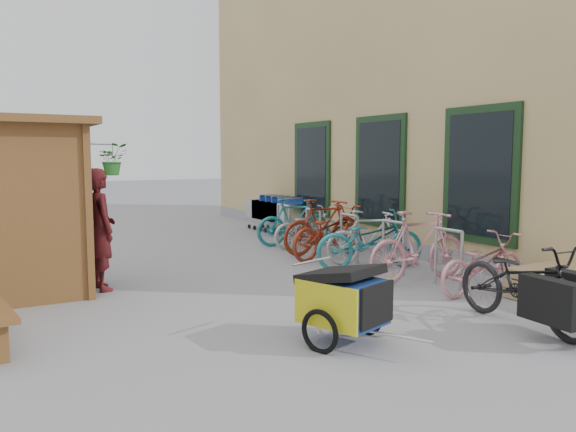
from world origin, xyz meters
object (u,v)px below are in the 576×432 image
kiosk (0,182)px  bike_5 (323,226)px  child_trailer (344,298)px  bike_2 (370,240)px  bike_7 (294,222)px  person_kiosk (100,229)px  bike_1 (419,246)px  bike_4 (329,232)px  cargo_bike (527,284)px  bike_0 (482,264)px  pallet_stack (568,287)px  bike_6 (308,227)px  bike_3 (370,237)px  shopping_carts (273,211)px

kiosk → bike_5: bearing=8.3°
child_trailer → bike_2: (2.60, 2.86, 0.04)m
bike_7 → person_kiosk: bearing=122.2°
bike_1 → bike_7: bearing=0.1°
bike_2 → bike_7: bike_7 is taller
bike_4 → bike_7: size_ratio=1.11×
cargo_bike → bike_0: bearing=63.4°
pallet_stack → bike_6: bike_6 is taller
cargo_bike → bike_3: bearing=82.8°
pallet_stack → shopping_carts: size_ratio=0.58×
bike_5 → bike_6: 0.79m
kiosk → bike_4: bearing=3.4°
bike_4 → child_trailer: bearing=134.7°
person_kiosk → bike_5: bearing=-82.7°
bike_3 → bike_0: bearing=-162.6°
pallet_stack → bike_2: size_ratio=0.63×
bike_2 → kiosk: bearing=97.1°
person_kiosk → bike_5: (4.37, 0.91, -0.32)m
cargo_bike → bike_6: (0.86, 5.88, -0.06)m
person_kiosk → bike_3: 4.53m
bike_5 → bike_1: bearing=175.7°
cargo_bike → person_kiosk: bearing=136.2°
bike_1 → bike_4: (-0.05, 2.30, -0.05)m
pallet_stack → bike_1: bike_1 is taller
bike_3 → kiosk: bearing=102.9°
bike_2 → bike_7: bearing=11.9°
bike_5 → bike_6: (0.14, 0.77, -0.11)m
bike_5 → bike_0: bearing=180.0°
shopping_carts → bike_3: 4.62m
bike_1 → bike_3: bearing=-6.9°
pallet_stack → bike_7: 5.90m
pallet_stack → child_trailer: child_trailer is taller
pallet_stack → bike_6: bearing=95.6°
bike_6 → shopping_carts: bearing=-13.9°
bike_1 → child_trailer: bearing=126.0°
cargo_bike → person_kiosk: 5.59m
shopping_carts → bike_1: bearing=-97.6°
bike_5 → bike_3: bearing=-176.4°
bike_6 → bike_1: bearing=173.7°
child_trailer → bike_6: bike_6 is taller
bike_3 → bike_4: 0.86m
bike_3 → bike_7: bearing=19.5°
pallet_stack → shopping_carts: (-0.00, 7.97, 0.34)m
bike_2 → bike_4: bearing=17.8°
bike_3 → bike_4: (-0.31, 0.81, 0.01)m
child_trailer → cargo_bike: size_ratio=0.74×
bike_4 → kiosk: bearing=80.5°
person_kiosk → bike_0: (4.48, -2.89, -0.44)m
bike_3 → bike_5: size_ratio=0.89×
bike_0 → bike_2: size_ratio=0.85×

